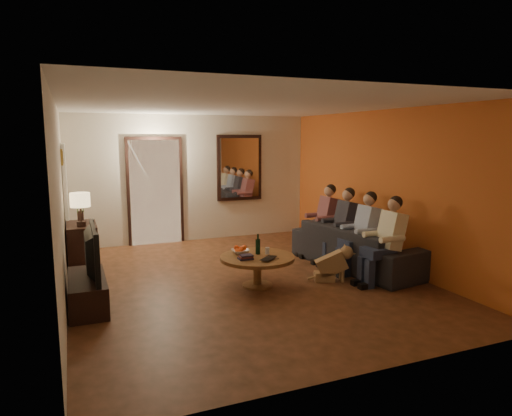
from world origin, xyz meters
name	(u,v)px	position (x,y,z in m)	size (l,w,h in m)	color
floor	(245,280)	(0.00, 0.00, 0.00)	(5.00, 6.00, 0.01)	#3F2410
ceiling	(245,105)	(0.00, 0.00, 2.60)	(5.00, 6.00, 0.01)	white
back_wall	(194,178)	(0.00, 3.00, 1.30)	(5.00, 0.02, 2.60)	beige
front_wall	(367,235)	(0.00, -3.00, 1.30)	(5.00, 0.02, 2.60)	beige
left_wall	(61,205)	(-2.50, 0.00, 1.30)	(0.02, 6.00, 2.60)	beige
right_wall	(384,188)	(2.50, 0.00, 1.30)	(0.02, 6.00, 2.60)	beige
orange_accent	(384,188)	(2.49, 0.00, 1.30)	(0.01, 6.00, 2.60)	#C66521
kitchen_doorway	(155,192)	(-0.80, 2.98, 1.05)	(1.00, 0.06, 2.10)	#FFE0A5
door_trim	(155,192)	(-0.80, 2.97, 1.05)	(1.12, 0.04, 2.22)	black
fridge_glimpse	(168,199)	(-0.55, 2.98, 0.90)	(0.45, 0.03, 1.70)	silver
mirror_frame	(239,168)	(1.00, 2.96, 1.50)	(1.00, 0.05, 1.40)	black
mirror_glass	(240,168)	(1.00, 2.93, 1.50)	(0.86, 0.02, 1.26)	white
white_door	(66,203)	(-2.46, 2.30, 1.02)	(0.06, 0.85, 2.04)	white
framed_art	(62,157)	(-2.47, 1.30, 1.85)	(0.03, 0.28, 0.24)	#B28C33
art_canvas	(63,157)	(-2.46, 1.30, 1.85)	(0.01, 0.22, 0.18)	brown
dresser	(83,247)	(-2.25, 1.51, 0.38)	(0.45, 0.86, 0.77)	black
table_lamp	(81,209)	(-2.25, 1.29, 1.04)	(0.30, 0.30, 0.54)	beige
flower_vase	(80,208)	(-2.25, 1.73, 0.99)	(0.14, 0.14, 0.44)	red
tv_stand	(87,292)	(-2.25, -0.27, 0.20)	(0.45, 1.18, 0.39)	black
tv	(85,252)	(-2.25, -0.27, 0.72)	(0.15, 1.13, 0.65)	black
sofa	(357,246)	(1.98, -0.02, 0.35)	(0.95, 2.42, 0.71)	black
person_a	(387,244)	(1.88, -0.92, 0.60)	(0.60, 0.40, 1.20)	tan
person_b	(363,236)	(1.88, -0.32, 0.60)	(0.60, 0.40, 1.20)	tan
person_c	(342,229)	(1.88, 0.28, 0.60)	(0.60, 0.40, 1.20)	tan
person_d	(324,223)	(1.88, 0.88, 0.60)	(0.60, 0.40, 1.20)	tan
dog	(331,263)	(1.19, -0.52, 0.28)	(0.56, 0.24, 0.56)	#9B7447
coffee_table	(257,271)	(0.07, -0.32, 0.23)	(1.08, 1.08, 0.45)	brown
bowl	(240,252)	(-0.11, -0.10, 0.48)	(0.26, 0.26, 0.06)	white
oranges	(240,247)	(-0.11, -0.10, 0.55)	(0.20, 0.20, 0.08)	#FF5115
wine_bottle	(258,244)	(0.12, -0.22, 0.60)	(0.07, 0.07, 0.31)	black
wine_glass	(267,251)	(0.25, -0.27, 0.50)	(0.06, 0.06, 0.10)	silver
book_stack	(246,257)	(-0.15, -0.42, 0.48)	(0.20, 0.15, 0.07)	black
laptop	(272,259)	(0.17, -0.60, 0.46)	(0.33, 0.21, 0.03)	black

